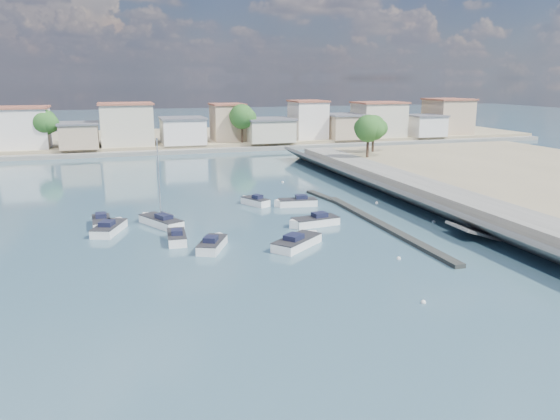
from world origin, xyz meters
name	(u,v)px	position (x,y,z in m)	size (l,w,h in m)	color
ground	(243,179)	(0.00, 40.00, 0.00)	(400.00, 400.00, 0.00)	#2F4D5F
seawall_walkway	(463,204)	(18.50, 13.00, 0.90)	(5.00, 90.00, 1.80)	slate
breakwater	(369,219)	(6.90, 12.69, 0.17)	(2.00, 31.02, 0.35)	black
far_shore_land	(192,138)	(0.00, 92.00, 0.70)	(160.00, 40.00, 1.40)	gray
far_shore_quay	(207,151)	(0.00, 71.00, 0.40)	(160.00, 2.50, 0.80)	slate
far_town	(251,124)	(10.71, 76.92, 4.93)	(113.01, 12.80, 8.35)	beige
shore_trees	(251,121)	(8.34, 68.11, 6.22)	(74.56, 38.32, 7.92)	#38281E
motorboat_a	(177,237)	(-13.22, 11.06, 0.38)	(1.88, 4.57, 1.48)	white
motorboat_b	(213,244)	(-10.47, 7.92, 0.38)	(3.39, 4.67, 1.48)	white
motorboat_c	(295,203)	(1.70, 21.24, 0.38)	(5.01, 2.24, 1.48)	white
motorboat_d	(313,222)	(0.58, 12.47, 0.38)	(5.35, 2.56, 1.48)	white
motorboat_e	(110,228)	(-18.97, 16.13, 0.38)	(3.58, 5.44, 1.48)	white
motorboat_f	(254,202)	(-2.72, 23.26, 0.38)	(2.95, 3.95, 1.48)	white
motorboat_g	(102,223)	(-19.78, 18.21, 0.38)	(1.92, 5.04, 1.48)	white
motorboat_h	(299,242)	(-3.11, 6.34, 0.38)	(5.38, 4.94, 1.48)	white
sailboat	(160,221)	(-14.17, 17.28, 0.42)	(4.19, 5.88, 9.00)	white
mooring_buoys	(350,220)	(5.06, 13.30, 0.05)	(15.93, 44.01, 0.35)	white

